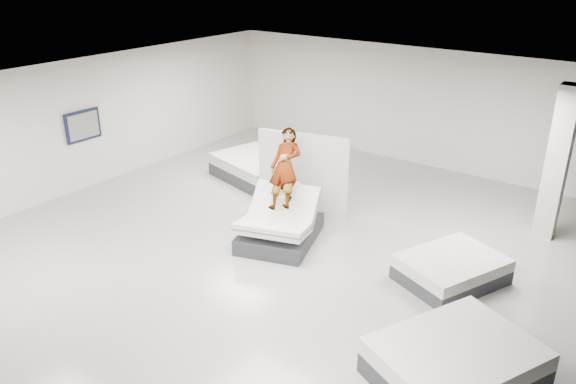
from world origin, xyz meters
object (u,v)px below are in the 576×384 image
object	(u,v)px
flat_bed_right_near	(455,363)
column	(557,164)
hero_bed	(280,225)
divider_panel	(303,174)
remote	(290,199)
flat_bed_left_far	(257,168)
person	(285,181)
flat_bed_right_far	(451,269)
wall_poster	(83,126)

from	to	relation	value
flat_bed_right_near	column	xyz separation A→B (m)	(-0.10, 5.34, 1.31)
hero_bed	divider_panel	bearing A→B (deg)	106.46
remote	flat_bed_left_far	xyz separation A→B (m)	(-2.81, 2.38, -0.69)
person	remote	world-z (taller)	person
remote	divider_panel	xyz separation A→B (m)	(-0.63, 1.35, -0.04)
flat_bed_right_far	wall_poster	bearing A→B (deg)	-173.02
column	wall_poster	distance (m)	10.71
flat_bed_right_near	wall_poster	world-z (taller)	wall_poster
person	wall_poster	bearing A→B (deg)	170.36
hero_bed	remote	size ratio (longest dim) A/B	15.45
flat_bed_right_near	remote	bearing A→B (deg)	155.81
hero_bed	wall_poster	size ratio (longest dim) A/B	2.28
column	remote	bearing A→B (deg)	-139.80
hero_bed	flat_bed_left_far	xyz separation A→B (m)	(-2.59, 2.43, -0.06)
flat_bed_right_far	flat_bed_left_far	xyz separation A→B (m)	(-6.00, 1.82, 0.05)
hero_bed	remote	distance (m)	0.67
hero_bed	person	size ratio (longest dim) A/B	1.23
divider_panel	column	bearing A→B (deg)	8.67
person	flat_bed_right_far	distance (m)	3.65
remote	divider_panel	distance (m)	1.49
hero_bed	flat_bed_left_far	world-z (taller)	hero_bed
flat_bed_right_far	wall_poster	xyz separation A→B (m)	(-9.03, -1.11, 1.36)
flat_bed_right_near	flat_bed_left_far	size ratio (longest dim) A/B	1.05
flat_bed_right_near	hero_bed	bearing A→B (deg)	157.35
flat_bed_right_far	column	distance (m)	3.32
wall_poster	divider_panel	bearing A→B (deg)	19.98
remote	column	world-z (taller)	column
flat_bed_right_far	flat_bed_left_far	world-z (taller)	flat_bed_left_far
divider_panel	flat_bed_left_far	bearing A→B (deg)	139.34
person	remote	size ratio (longest dim) A/B	12.56
remote	flat_bed_right_near	distance (m)	4.65
flat_bed_left_far	column	xyz separation A→B (m)	(6.90, 1.07, 1.30)
flat_bed_right_far	flat_bed_left_far	bearing A→B (deg)	163.13
flat_bed_right_near	flat_bed_left_far	xyz separation A→B (m)	(-7.00, 4.26, 0.00)
hero_bed	column	world-z (taller)	column
flat_bed_right_near	flat_bed_left_far	world-z (taller)	flat_bed_left_far
flat_bed_right_near	column	size ratio (longest dim) A/B	0.81
wall_poster	hero_bed	bearing A→B (deg)	5.09
person	column	distance (m)	5.46
flat_bed_left_far	person	bearing A→B (deg)	-40.36
wall_poster	remote	bearing A→B (deg)	5.32
hero_bed	remote	world-z (taller)	hero_bed
hero_bed	divider_panel	distance (m)	1.57
person	divider_panel	size ratio (longest dim) A/B	0.85
hero_bed	wall_poster	distance (m)	5.78
hero_bed	person	xyz separation A→B (m)	(-0.10, 0.31, 0.86)
hero_bed	remote	bearing A→B (deg)	11.13
remote	wall_poster	xyz separation A→B (m)	(-5.84, -0.54, 0.61)
person	column	size ratio (longest dim) A/B	0.55
person	flat_bed_right_far	xyz separation A→B (m)	(3.51, 0.30, -0.97)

